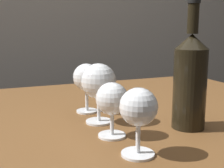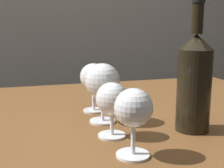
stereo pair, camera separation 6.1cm
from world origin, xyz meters
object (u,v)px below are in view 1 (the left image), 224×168
Objects in this scene: wine_bottle at (190,80)px; wine_glass_empty at (112,101)px; wine_glass_merlot at (86,78)px; wine_glass_port at (139,110)px; wine_glass_rose at (98,82)px.

wine_glass_empty is at bearing 176.22° from wine_bottle.
wine_glass_merlot is (0.01, 0.21, 0.02)m from wine_glass_empty.
wine_bottle is at bearing -49.51° from wine_glass_merlot.
wine_bottle is (0.19, -0.22, 0.02)m from wine_glass_merlot.
wine_glass_port is 0.22m from wine_glass_rose.
wine_glass_rose is (0.01, 0.10, 0.02)m from wine_glass_empty.
wine_glass_rose is at bearing 86.92° from wine_glass_empty.
wine_glass_rose is 0.22m from wine_bottle.
wine_glass_merlot is (0.00, 0.10, -0.01)m from wine_glass_rose.
wine_glass_rose is at bearing -90.18° from wine_glass_merlot.
wine_bottle reaches higher than wine_glass_empty.
wine_glass_empty is 0.11m from wine_glass_rose.
wine_glass_rose reaches higher than wine_glass_port.
wine_glass_port is 1.07× the size of wine_glass_empty.
wine_glass_port is 0.43× the size of wine_bottle.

